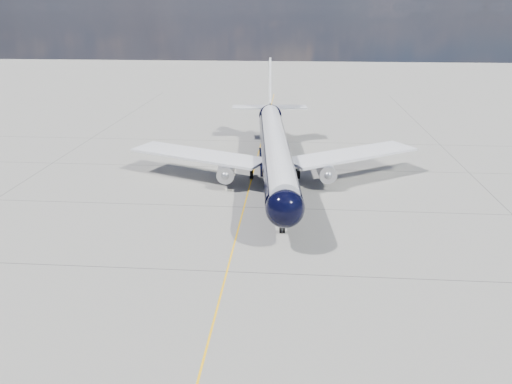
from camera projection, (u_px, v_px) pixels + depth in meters
ground at (248, 192)px, 62.16m from camera, size 320.00×320.00×0.00m
taxiway_centerline at (244, 207)px, 57.49m from camera, size 0.16×160.00×0.01m
main_airliner at (275, 147)px, 65.89m from camera, size 39.37×48.09×13.89m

